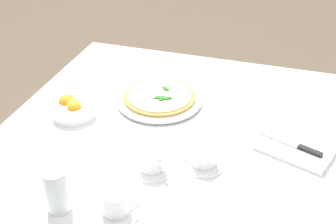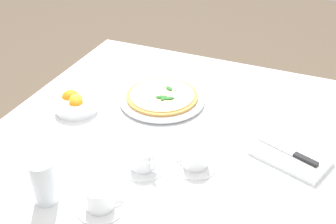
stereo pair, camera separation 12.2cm
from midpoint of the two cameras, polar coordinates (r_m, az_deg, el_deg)
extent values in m
cube|color=white|center=(1.41, -1.20, -3.27)|extent=(1.17, 1.17, 0.02)
cube|color=white|center=(1.96, 4.14, 2.78)|extent=(1.17, 0.01, 0.28)
cube|color=white|center=(1.74, -19.58, -3.73)|extent=(0.01, 1.17, 0.28)
cylinder|color=brown|center=(1.98, 17.14, -6.42)|extent=(0.06, 0.06, 0.74)
cylinder|color=brown|center=(2.15, -9.38, -1.71)|extent=(0.06, 0.06, 0.74)
cylinder|color=white|center=(1.57, -3.37, 1.41)|extent=(0.19, 0.19, 0.01)
cylinder|color=white|center=(1.56, -3.38, 1.69)|extent=(0.31, 0.31, 0.01)
cylinder|color=#C68E47|center=(1.56, -3.39, 2.00)|extent=(0.26, 0.26, 0.01)
cylinder|color=#F4DB8E|center=(1.55, -3.40, 2.23)|extent=(0.23, 0.23, 0.00)
ellipsoid|color=#2D7533|center=(1.53, -3.52, 1.92)|extent=(0.04, 0.03, 0.01)
ellipsoid|color=#2D7533|center=(1.52, -2.36, 1.79)|extent=(0.04, 0.04, 0.01)
ellipsoid|color=#2D7533|center=(1.58, -2.53, 3.10)|extent=(0.04, 0.04, 0.01)
ellipsoid|color=#2D7533|center=(1.52, -3.10, 1.80)|extent=(0.02, 0.04, 0.01)
cylinder|color=white|center=(1.16, -9.93, -12.90)|extent=(0.13, 0.13, 0.01)
cylinder|color=white|center=(1.13, -10.09, -11.68)|extent=(0.08, 0.08, 0.06)
torus|color=white|center=(1.15, -7.90, -10.55)|extent=(0.03, 0.03, 0.03)
cylinder|color=black|center=(1.11, -10.23, -10.67)|extent=(0.07, 0.07, 0.00)
cylinder|color=white|center=(1.27, -4.89, -7.52)|extent=(0.13, 0.13, 0.01)
cylinder|color=white|center=(1.25, -4.97, -6.33)|extent=(0.08, 0.08, 0.06)
torus|color=white|center=(1.21, -3.55, -7.37)|extent=(0.03, 0.02, 0.03)
cylinder|color=black|center=(1.23, -5.03, -5.37)|extent=(0.07, 0.07, 0.00)
cylinder|color=white|center=(1.28, 1.96, -6.92)|extent=(0.13, 0.13, 0.01)
cylinder|color=white|center=(1.26, 1.99, -5.75)|extent=(0.08, 0.08, 0.06)
torus|color=white|center=(1.27, -0.05, -5.00)|extent=(0.04, 0.01, 0.03)
cylinder|color=black|center=(1.24, 2.01, -4.79)|extent=(0.07, 0.07, 0.00)
cylinder|color=white|center=(1.16, -17.48, -9.91)|extent=(0.06, 0.06, 0.13)
cylinder|color=silver|center=(1.18, -17.20, -11.14)|extent=(0.06, 0.06, 0.06)
cube|color=white|center=(1.36, 13.99, -4.84)|extent=(0.25, 0.19, 0.02)
cube|color=silver|center=(1.37, 12.19, -3.65)|extent=(0.12, 0.06, 0.01)
cube|color=black|center=(1.34, 15.88, -5.06)|extent=(0.08, 0.04, 0.01)
cylinder|color=white|center=(1.53, -14.63, 0.25)|extent=(0.15, 0.15, 0.04)
sphere|color=orange|center=(1.54, -15.40, 1.02)|extent=(0.06, 0.06, 0.06)
sphere|color=orange|center=(1.50, -14.59, 0.24)|extent=(0.05, 0.05, 0.05)
sphere|color=yellow|center=(1.52, -14.68, 0.72)|extent=(0.05, 0.05, 0.05)
camera|label=1|loc=(0.06, -92.36, -1.54)|focal=45.96mm
camera|label=2|loc=(0.06, 87.64, 1.54)|focal=45.96mm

